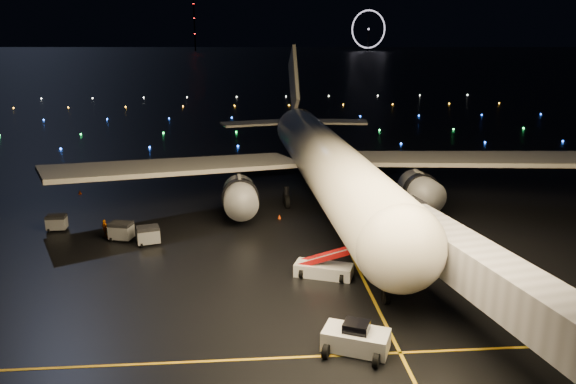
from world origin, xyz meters
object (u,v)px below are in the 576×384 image
object	(u,v)px
pushback_tug	(356,336)
baggage_cart_0	(148,235)
belt_loader	(324,257)
baggage_cart_2	(57,223)
crew_c	(105,228)
airliner	(322,127)
baggage_cart_1	(121,231)

from	to	relation	value
pushback_tug	baggage_cart_0	world-z (taller)	pushback_tug
pushback_tug	belt_loader	world-z (taller)	belt_loader
baggage_cart_2	crew_c	bearing A→B (deg)	-25.94
airliner	crew_c	world-z (taller)	airliner
crew_c	belt_loader	bearing A→B (deg)	16.56
belt_loader	baggage_cart_0	bearing A→B (deg)	171.48
belt_loader	crew_c	distance (m)	24.12
baggage_cart_1	crew_c	bearing A→B (deg)	166.60
pushback_tug	baggage_cart_0	xyz separation A→B (m)	(-16.82, 20.99, -0.09)
baggage_cart_1	baggage_cart_0	bearing A→B (deg)	-10.69
crew_c	baggage_cart_2	world-z (taller)	crew_c
baggage_cart_0	pushback_tug	bearing A→B (deg)	-67.53
airliner	baggage_cart_2	distance (m)	32.16
baggage_cart_1	baggage_cart_2	world-z (taller)	baggage_cart_1
pushback_tug	baggage_cart_0	distance (m)	26.90
belt_loader	pushback_tug	bearing A→B (deg)	-67.62
belt_loader	baggage_cart_1	world-z (taller)	belt_loader
belt_loader	crew_c	xyz separation A→B (m)	(-21.19, 11.50, -0.81)
pushback_tug	baggage_cart_1	distance (m)	29.90
baggage_cart_1	baggage_cart_2	bearing A→B (deg)	170.31
airliner	baggage_cart_0	distance (m)	25.25
crew_c	airliner	bearing A→B (deg)	70.49
baggage_cart_0	baggage_cart_2	bearing A→B (deg)	138.03
pushback_tug	baggage_cart_2	bearing A→B (deg)	159.99
crew_c	baggage_cart_0	distance (m)	5.43
crew_c	baggage_cart_0	world-z (taller)	crew_c
pushback_tug	baggage_cart_1	size ratio (longest dim) A/B	1.94
baggage_cart_0	baggage_cart_1	xyz separation A→B (m)	(-2.93, 1.46, 0.01)
baggage_cart_2	pushback_tug	bearing A→B (deg)	-45.46
airliner	pushback_tug	size ratio (longest dim) A/B	15.31
baggage_cart_2	airliner	bearing A→B (deg)	14.97
pushback_tug	belt_loader	xyz separation A→B (m)	(-0.45, 12.00, 0.74)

